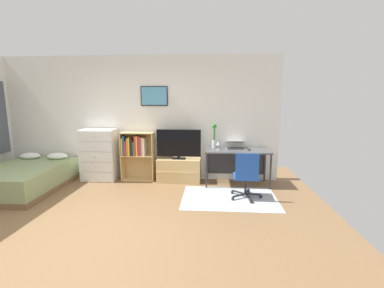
# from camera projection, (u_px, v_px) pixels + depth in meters

# --- Properties ---
(ground_plane) EXTENTS (7.20, 7.20, 0.00)m
(ground_plane) POSITION_uv_depth(u_px,v_px,m) (96.00, 227.00, 3.74)
(ground_plane) COLOR brown
(wall_back_with_posters) EXTENTS (6.12, 0.09, 2.70)m
(wall_back_with_posters) POSITION_uv_depth(u_px,v_px,m) (139.00, 118.00, 5.90)
(wall_back_with_posters) COLOR silver
(wall_back_with_posters) RESTS_ON ground_plane
(area_rug) EXTENTS (1.70, 1.20, 0.01)m
(area_rug) POSITION_uv_depth(u_px,v_px,m) (229.00, 198.00, 4.82)
(area_rug) COLOR #B2B7BC
(area_rug) RESTS_ON ground_plane
(bed) EXTENTS (1.44, 1.95, 0.60)m
(bed) POSITION_uv_depth(u_px,v_px,m) (24.00, 178.00, 5.24)
(bed) COLOR brown
(bed) RESTS_ON ground_plane
(dresser) EXTENTS (0.75, 0.46, 1.12)m
(dresser) POSITION_uv_depth(u_px,v_px,m) (99.00, 155.00, 5.83)
(dresser) COLOR silver
(dresser) RESTS_ON ground_plane
(bookshelf) EXTENTS (0.71, 0.30, 1.06)m
(bookshelf) POSITION_uv_depth(u_px,v_px,m) (136.00, 151.00, 5.81)
(bookshelf) COLOR tan
(bookshelf) RESTS_ON ground_plane
(tv_stand) EXTENTS (0.93, 0.41, 0.51)m
(tv_stand) POSITION_uv_depth(u_px,v_px,m) (179.00, 170.00, 5.77)
(tv_stand) COLOR tan
(tv_stand) RESTS_ON ground_plane
(television) EXTENTS (0.94, 0.16, 0.63)m
(television) POSITION_uv_depth(u_px,v_px,m) (179.00, 144.00, 5.65)
(television) COLOR black
(television) RESTS_ON tv_stand
(desk) EXTENTS (1.32, 0.63, 0.74)m
(desk) POSITION_uv_depth(u_px,v_px,m) (237.00, 155.00, 5.58)
(desk) COLOR #4C4C4F
(desk) RESTS_ON ground_plane
(office_chair) EXTENTS (0.56, 0.58, 0.86)m
(office_chair) POSITION_uv_depth(u_px,v_px,m) (246.00, 175.00, 4.69)
(office_chair) COLOR #232326
(office_chair) RESTS_ON ground_plane
(laptop) EXTENTS (0.40, 0.43, 0.17)m
(laptop) POSITION_uv_depth(u_px,v_px,m) (235.00, 146.00, 5.59)
(laptop) COLOR #B7B7BC
(laptop) RESTS_ON desk
(computer_mouse) EXTENTS (0.06, 0.10, 0.03)m
(computer_mouse) POSITION_uv_depth(u_px,v_px,m) (249.00, 149.00, 5.44)
(computer_mouse) COLOR #262628
(computer_mouse) RESTS_ON desk
(bamboo_vase) EXTENTS (0.10, 0.11, 0.52)m
(bamboo_vase) POSITION_uv_depth(u_px,v_px,m) (214.00, 135.00, 5.66)
(bamboo_vase) COLOR silver
(bamboo_vase) RESTS_ON desk
(wine_glass) EXTENTS (0.07, 0.07, 0.18)m
(wine_glass) POSITION_uv_depth(u_px,v_px,m) (218.00, 144.00, 5.44)
(wine_glass) COLOR silver
(wine_glass) RESTS_ON desk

